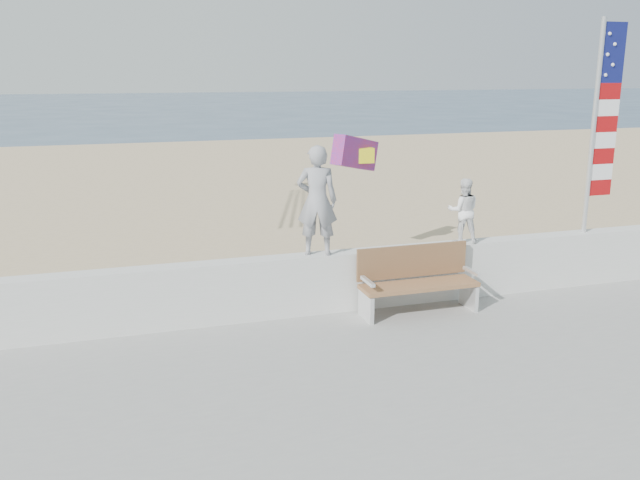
# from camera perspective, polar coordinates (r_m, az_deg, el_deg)

# --- Properties ---
(ground) EXTENTS (220.00, 220.00, 0.00)m
(ground) POSITION_cam_1_polar(r_m,az_deg,el_deg) (8.67, 2.35, -11.61)
(ground) COLOR #304660
(ground) RESTS_ON ground
(sand) EXTENTS (90.00, 40.00, 0.08)m
(sand) POSITION_cam_1_polar(r_m,az_deg,el_deg) (16.97, -7.95, 1.34)
(sand) COLOR tan
(sand) RESTS_ON ground
(seawall) EXTENTS (30.00, 0.35, 0.90)m
(seawall) POSITION_cam_1_polar(r_m,az_deg,el_deg) (10.20, -1.41, -3.74)
(seawall) COLOR silver
(seawall) RESTS_ON boardwalk
(adult) EXTENTS (0.69, 0.57, 1.64)m
(adult) POSITION_cam_1_polar(r_m,az_deg,el_deg) (9.95, -0.26, 3.34)
(adult) COLOR gray
(adult) RESTS_ON seawall
(child) EXTENTS (0.60, 0.53, 1.03)m
(child) POSITION_cam_1_polar(r_m,az_deg,el_deg) (10.96, 11.98, 2.43)
(child) COLOR white
(child) RESTS_ON seawall
(bench) EXTENTS (1.80, 0.57, 1.00)m
(bench) POSITION_cam_1_polar(r_m,az_deg,el_deg) (10.34, 8.14, -3.29)
(bench) COLOR #976842
(bench) RESTS_ON boardwalk
(flag) EXTENTS (0.50, 0.08, 3.50)m
(flag) POSITION_cam_1_polar(r_m,az_deg,el_deg) (12.16, 22.58, 9.46)
(flag) COLOR silver
(flag) RESTS_ON seawall
(parafoil_kite) EXTENTS (1.11, 0.82, 0.77)m
(parafoil_kite) POSITION_cam_1_polar(r_m,az_deg,el_deg) (13.08, 3.04, 7.31)
(parafoil_kite) COLOR red
(parafoil_kite) RESTS_ON ground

